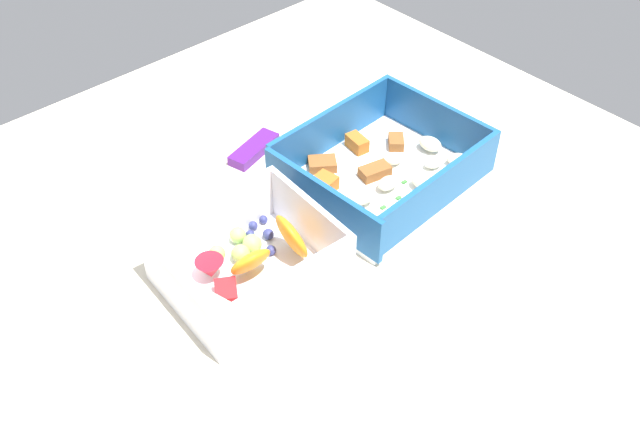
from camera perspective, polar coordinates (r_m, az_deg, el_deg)
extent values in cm
cube|color=beige|center=(76.34, 0.68, -1.24)|extent=(80.00, 80.00, 2.00)
cube|color=white|center=(80.69, 4.81, 2.72)|extent=(21.10, 17.42, 0.60)
cube|color=#19518C|center=(73.18, -0.13, 1.01)|extent=(1.46, 16.39, 5.38)
cube|color=#19518C|center=(85.20, 9.32, 7.25)|extent=(1.46, 16.39, 5.38)
cube|color=#19518C|center=(82.96, 0.81, 6.78)|extent=(19.07, 1.60, 5.38)
cube|color=#19518C|center=(75.26, 9.45, 1.71)|extent=(19.07, 1.60, 5.38)
ellipsoid|color=beige|center=(74.70, 4.65, -0.14)|extent=(1.95, 2.41, 1.06)
ellipsoid|color=beige|center=(78.43, 5.44, 2.42)|extent=(2.58, 1.82, 1.28)
ellipsoid|color=beige|center=(78.97, 8.24, 2.51)|extent=(2.64, 3.16, 1.36)
ellipsoid|color=beige|center=(76.23, 3.21, 1.27)|extent=(3.48, 3.14, 1.43)
ellipsoid|color=beige|center=(81.88, 5.84, 4.37)|extent=(2.85, 2.40, 1.22)
ellipsoid|color=beige|center=(84.42, 8.78, 5.52)|extent=(2.27, 3.04, 1.43)
ellipsoid|color=beige|center=(82.94, 10.89, 4.29)|extent=(2.90, 2.76, 1.19)
ellipsoid|color=beige|center=(82.04, 9.01, 3.98)|extent=(2.47, 2.20, 1.02)
cube|color=brown|center=(81.18, 0.19, 3.97)|extent=(3.89, 3.70, 1.12)
cube|color=#AD5B1E|center=(83.95, 2.97, 5.63)|extent=(2.00, 2.98, 1.63)
cube|color=brown|center=(84.87, 6.09, 5.70)|extent=(2.95, 2.99, 1.18)
cube|color=#AD5B1E|center=(77.77, 0.11, 2.18)|extent=(3.79, 2.87, 1.68)
cube|color=brown|center=(80.31, 4.39, 3.36)|extent=(3.77, 2.65, 1.22)
cube|color=#387A33|center=(80.13, 4.51, 2.78)|extent=(0.60, 0.40, 0.20)
cube|color=#387A33|center=(74.33, 4.19, -1.05)|extent=(0.60, 0.40, 0.20)
cube|color=#387A33|center=(80.00, 6.73, 2.51)|extent=(0.60, 0.40, 0.20)
cube|color=#387A33|center=(77.91, 6.26, 1.24)|extent=(0.60, 0.40, 0.20)
cube|color=#387A33|center=(76.59, 5.06, 0.48)|extent=(0.60, 0.40, 0.20)
cube|color=#387A33|center=(76.74, 7.16, 0.38)|extent=(0.60, 0.40, 0.20)
cube|color=white|center=(69.97, -5.57, -5.19)|extent=(16.18, 14.02, 0.60)
cube|color=white|center=(65.40, -11.12, -6.25)|extent=(1.40, 13.12, 5.79)
cube|color=white|center=(70.59, -0.80, -0.68)|extent=(1.40, 13.12, 5.79)
cube|color=white|center=(71.56, -8.57, -0.53)|extent=(14.22, 1.46, 5.79)
cube|color=white|center=(64.08, -2.57, -6.54)|extent=(14.22, 1.46, 5.79)
ellipsoid|color=orange|center=(67.98, -5.57, -3.84)|extent=(4.53, 3.85, 4.30)
ellipsoid|color=orange|center=(69.47, -2.28, -1.84)|extent=(3.80, 5.44, 5.17)
cube|color=red|center=(67.46, -7.47, -6.35)|extent=(3.18, 3.39, 1.63)
cube|color=#F4EACC|center=(67.06, -4.00, -6.37)|extent=(3.44, 3.15, 1.67)
cube|color=#F4EACC|center=(65.62, -8.11, -8.06)|extent=(3.30, 3.90, 2.02)
sphere|color=#9ECC60|center=(71.42, -5.43, -2.42)|extent=(1.98, 1.98, 1.98)
sphere|color=#9ECC60|center=(71.05, -8.21, -3.19)|extent=(1.71, 1.71, 1.71)
sphere|color=#9ECC60|center=(70.67, -6.35, -3.18)|extent=(1.87, 1.87, 1.87)
sphere|color=#9ECC60|center=(72.61, -6.56, -1.75)|extent=(1.69, 1.69, 1.69)
cone|color=red|center=(69.35, -8.74, -4.40)|extent=(2.80, 2.80, 2.24)
sphere|color=navy|center=(71.55, -4.18, -2.74)|extent=(1.05, 1.05, 1.05)
sphere|color=navy|center=(72.82, -4.15, -1.66)|extent=(1.18, 1.18, 1.18)
sphere|color=navy|center=(74.00, -5.35, -0.97)|extent=(0.98, 0.98, 0.98)
sphere|color=navy|center=(73.09, -5.58, -1.68)|extent=(0.96, 0.96, 0.96)
sphere|color=navy|center=(74.61, -4.52, -0.49)|extent=(0.92, 0.92, 0.92)
cube|color=#51197A|center=(84.59, -5.29, 5.12)|extent=(7.38, 4.12, 1.20)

